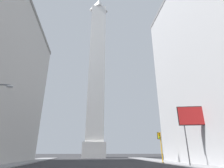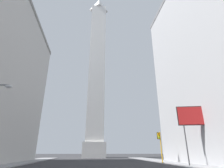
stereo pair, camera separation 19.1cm
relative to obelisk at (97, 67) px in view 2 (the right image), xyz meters
name	(u,v)px [view 2 (the right image)]	position (x,y,z in m)	size (l,w,h in m)	color
sidewalk_right	(206,166)	(14.68, -43.07, -36.16)	(5.00, 80.76, 0.15)	gray
obelisk	(97,67)	(0.00, 0.00, 0.00)	(8.36, 8.36, 75.13)	silver
traffic_light_mid_right	(160,142)	(11.89, -33.84, -32.48)	(0.77, 0.50, 5.69)	orange
billboard_sign	(193,118)	(14.08, -42.78, -29.26)	(4.65, 1.28, 8.80)	#3F3F42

